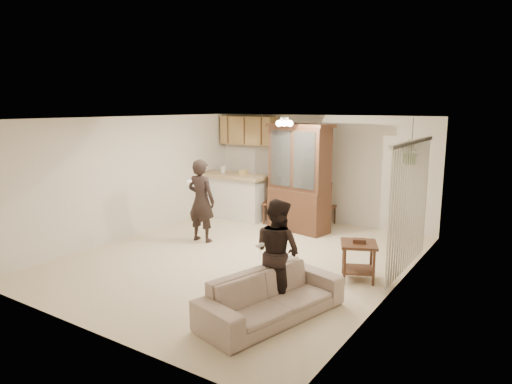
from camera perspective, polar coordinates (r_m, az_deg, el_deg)
The scene contains 23 objects.
floor at distance 8.36m, azimuth -1.94°, elevation -8.20°, with size 6.50×6.50×0.00m, color beige.
ceiling at distance 7.91m, azimuth -2.06°, elevation 9.20°, with size 5.50×6.50×0.02m, color white.
wall_back at distance 10.83m, azimuth 7.94°, elevation 2.88°, with size 5.50×0.02×2.50m, color silver.
wall_front at distance 5.76m, azimuth -20.97°, elevation -4.70°, with size 5.50×0.02×2.50m, color silver.
wall_left at distance 9.86m, azimuth -15.21°, elevation 1.84°, with size 0.02×6.50×2.50m, color silver.
wall_right at distance 6.87m, azimuth 17.16°, elevation -2.03°, with size 0.02×6.50×2.50m, color silver.
breakfast_bar at distance 11.11m, azimuth -2.83°, elevation -0.74°, with size 1.60×0.55×1.00m, color silver.
bar_top at distance 11.02m, azimuth -2.85°, elevation 2.06°, with size 1.75×0.70×0.08m, color tan.
upper_cabinets at distance 11.53m, azimuth -0.99°, elevation 7.70°, with size 1.50×0.34×0.70m, color olive.
vertical_blinds at distance 7.76m, azimuth 18.67°, elevation -1.82°, with size 0.06×2.30×2.10m, color beige, non-canonical shape.
ceiling_fixture at distance 8.82m, azimuth 3.57°, elevation 8.70°, with size 0.36×0.36×0.20m, color #FFE7BF, non-canonical shape.
hanging_plant at distance 9.19m, azimuth 18.85°, elevation 4.79°, with size 0.43×0.37×0.48m, color #355B24.
plant_cord at distance 9.16m, azimuth 18.97°, elevation 6.81°, with size 0.01×0.01×0.65m, color black.
sofa at distance 6.00m, azimuth 1.99°, elevation -12.27°, with size 1.87×0.73×0.73m, color beige.
adult at distance 9.20m, azimuth -6.88°, elevation -0.69°, with size 0.66×0.43×1.80m, color black.
child at distance 6.34m, azimuth 2.69°, elevation -7.99°, with size 0.66×0.51×1.35m, color black.
china_hutch at distance 9.94m, azimuth 5.41°, elevation 1.68°, with size 1.56×0.84×2.33m.
side_table at distance 7.43m, azimuth 12.65°, elevation -8.36°, with size 0.73×0.73×0.67m.
chair_bar at distance 10.70m, azimuth 2.22°, elevation -2.27°, with size 0.61×0.61×1.07m.
chair_hutch_left at distance 10.59m, azimuth 8.05°, elevation -2.57°, with size 0.64×0.64×1.04m.
chair_hutch_right at distance 10.64m, azimuth 8.63°, elevation -2.65°, with size 0.46×0.46×0.95m.
controller_adult at distance 8.82m, azimuth -8.43°, elevation 1.31°, with size 0.04×0.15×0.04m, color white.
controller_child at distance 6.03m, azimuth 0.48°, elevation -6.67°, with size 0.04×0.13×0.04m, color white.
Camera 1 is at (4.54, -6.47, 2.71)m, focal length 32.00 mm.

